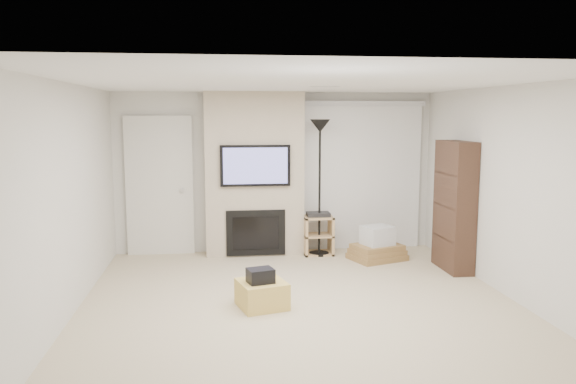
{
  "coord_description": "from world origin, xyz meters",
  "views": [
    {
      "loc": [
        -0.92,
        -6.03,
        2.17
      ],
      "look_at": [
        0.0,
        1.2,
        1.15
      ],
      "focal_mm": 35.0,
      "sensor_mm": 36.0,
      "label": 1
    }
  ],
  "objects": [
    {
      "name": "box_stack",
      "position": [
        1.44,
        1.93,
        0.19
      ],
      "size": [
        0.91,
        0.79,
        0.51
      ],
      "color": "olive",
      "rests_on": "floor"
    },
    {
      "name": "black_bag",
      "position": [
        -0.46,
        0.02,
        0.38
      ],
      "size": [
        0.33,
        0.29,
        0.16
      ],
      "primitive_type": "cube",
      "rotation": [
        0.0,
        0.0,
        0.27
      ],
      "color": "black",
      "rests_on": "ottoman"
    },
    {
      "name": "av_stand",
      "position": [
        0.62,
        2.37,
        0.35
      ],
      "size": [
        0.45,
        0.38,
        0.66
      ],
      "color": "tan",
      "rests_on": "floor"
    },
    {
      "name": "wall_back",
      "position": [
        0.0,
        2.75,
        1.25
      ],
      "size": [
        5.0,
        0.0,
        2.5
      ],
      "primitive_type": "cube",
      "rotation": [
        1.57,
        0.0,
        0.0
      ],
      "color": "silver",
      "rests_on": "ground"
    },
    {
      "name": "floor",
      "position": [
        0.0,
        0.0,
        0.0
      ],
      "size": [
        5.0,
        5.5,
        0.0
      ],
      "primitive_type": "cube",
      "color": "beige",
      "rests_on": "ground"
    },
    {
      "name": "hvac_vent",
      "position": [
        0.4,
        0.8,
        2.5
      ],
      "size": [
        0.35,
        0.18,
        0.01
      ],
      "primitive_type": "cube",
      "color": "silver",
      "rests_on": "ceiling"
    },
    {
      "name": "wall_right",
      "position": [
        2.5,
        0.0,
        1.25
      ],
      "size": [
        0.0,
        5.5,
        2.5
      ],
      "primitive_type": "cube",
      "rotation": [
        1.57,
        0.0,
        1.57
      ],
      "color": "silver",
      "rests_on": "ground"
    },
    {
      "name": "floor_lamp",
      "position": [
        0.63,
        2.33,
        1.64
      ],
      "size": [
        0.31,
        0.31,
        2.09
      ],
      "color": "black",
      "rests_on": "floor"
    },
    {
      "name": "entry_door",
      "position": [
        -1.8,
        2.71,
        1.05
      ],
      "size": [
        1.02,
        0.11,
        2.14
      ],
      "color": "silver",
      "rests_on": "floor"
    },
    {
      "name": "wall_front",
      "position": [
        0.0,
        -2.75,
        1.25
      ],
      "size": [
        5.0,
        0.0,
        2.5
      ],
      "primitive_type": "cube",
      "rotation": [
        1.57,
        0.0,
        0.0
      ],
      "color": "silver",
      "rests_on": "ground"
    },
    {
      "name": "ottoman",
      "position": [
        -0.44,
        0.06,
        0.15
      ],
      "size": [
        0.61,
        0.61,
        0.3
      ],
      "primitive_type": "cube",
      "rotation": [
        0.0,
        0.0,
        0.27
      ],
      "color": "#DCB959",
      "rests_on": "floor"
    },
    {
      "name": "bookshelf",
      "position": [
        2.34,
        1.29,
        0.9
      ],
      "size": [
        0.3,
        0.8,
        1.8
      ],
      "color": "#352218",
      "rests_on": "floor"
    },
    {
      "name": "wall_left",
      "position": [
        -2.5,
        0.0,
        1.25
      ],
      "size": [
        0.0,
        5.5,
        2.5
      ],
      "primitive_type": "cube",
      "rotation": [
        1.57,
        0.0,
        1.57
      ],
      "color": "silver",
      "rests_on": "ground"
    },
    {
      "name": "fireplace_wall",
      "position": [
        -0.35,
        2.54,
        1.24
      ],
      "size": [
        1.5,
        0.47,
        2.5
      ],
      "color": "#BFAE96",
      "rests_on": "floor"
    },
    {
      "name": "vertical_blinds",
      "position": [
        1.4,
        2.7,
        1.27
      ],
      "size": [
        1.98,
        0.1,
        2.37
      ],
      "color": "silver",
      "rests_on": "floor"
    },
    {
      "name": "ceiling",
      "position": [
        0.0,
        0.0,
        2.5
      ],
      "size": [
        5.0,
        5.5,
        0.0
      ],
      "primitive_type": "cube",
      "color": "white",
      "rests_on": "wall_back"
    }
  ]
}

